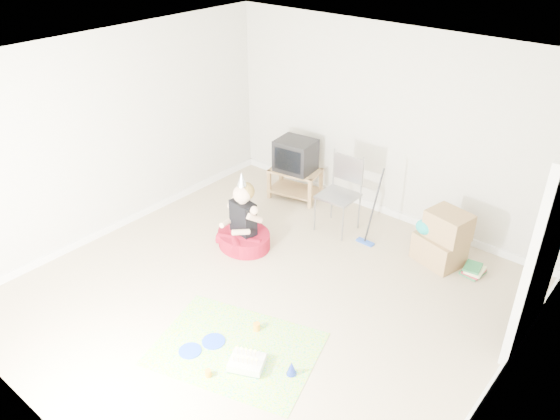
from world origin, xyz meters
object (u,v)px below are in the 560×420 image
Objects in this scene: tv_stand at (295,181)px; crt_tv at (296,155)px; cardboard_boxes at (442,239)px; seated_woman at (244,230)px; folding_chair at (338,196)px; birthday_cake at (247,363)px.

tv_stand is 1.51× the size of crt_tv.
crt_tv is 2.43m from cardboard_boxes.
tv_stand is 1.49m from seated_woman.
seated_woman is (-0.68, -1.10, -0.28)m from folding_chair.
cardboard_boxes is at bearing 77.33° from birthday_cake.
folding_chair reaches higher than tv_stand.
seated_woman reaches higher than birthday_cake.
seated_woman is at bearing -77.66° from tv_stand.
birthday_cake is (1.78, -2.97, -0.64)m from crt_tv.
crt_tv reaches higher than birthday_cake.
cardboard_boxes is at bearing -11.13° from crt_tv.
seated_woman is 2.59× the size of birthday_cake.
seated_woman is at bearing -148.49° from cardboard_boxes.
crt_tv is 1.32× the size of birthday_cake.
folding_chair is (1.00, -0.35, 0.24)m from tv_stand.
crt_tv is 1.07m from folding_chair.
cardboard_boxes reaches higher than birthday_cake.
birthday_cake is (1.46, -1.51, -0.18)m from seated_woman.
crt_tv is at bearing 160.46° from folding_chair.
crt_tv is (-0.00, 0.00, 0.41)m from tv_stand.
crt_tv is at bearing 116.57° from tv_stand.
birthday_cake is (-0.63, -2.79, -0.29)m from cardboard_boxes.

